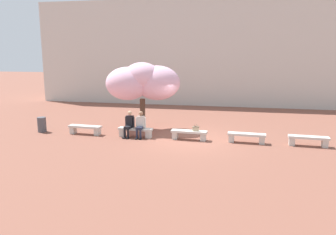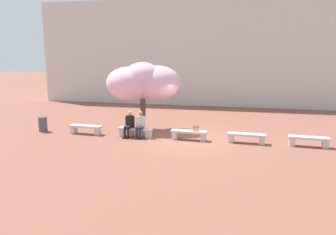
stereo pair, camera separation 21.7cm
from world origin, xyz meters
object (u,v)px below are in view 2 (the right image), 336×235
object	(u,v)px
person_seated_left	(129,123)
person_seated_right	(140,123)
stone_bench_near_west	(135,131)
stone_bench_near_east	(247,137)
handbag	(196,128)
stone_bench_west_end	(86,128)
stone_bench_center	(189,134)
cherry_tree_main	(143,82)
stone_bench_east_end	(309,140)
trash_bin	(43,124)

from	to	relation	value
person_seated_left	person_seated_right	size ratio (longest dim) A/B	1.00
stone_bench_near_west	person_seated_right	bearing A→B (deg)	-10.86
stone_bench_near_east	handbag	xyz separation A→B (m)	(-2.35, -0.02, 0.28)
stone_bench_west_end	person_seated_right	world-z (taller)	person_seated_right
stone_bench_center	person_seated_left	xyz separation A→B (m)	(-2.95, -0.05, 0.40)
cherry_tree_main	stone_bench_east_end	bearing A→B (deg)	-11.68
person_seated_right	handbag	distance (m)	2.70
person_seated_right	cherry_tree_main	distance (m)	2.56
stone_bench_east_end	person_seated_left	distance (m)	8.29
stone_bench_center	person_seated_left	world-z (taller)	person_seated_left
stone_bench_near_west	person_seated_right	size ratio (longest dim) A/B	1.34
stone_bench_east_end	stone_bench_near_west	bearing A→B (deg)	180.00
stone_bench_near_west	cherry_tree_main	xyz separation A→B (m)	(-0.06, 1.66, 2.27)
person_seated_left	handbag	xyz separation A→B (m)	(3.27, 0.03, -0.12)
person_seated_left	stone_bench_near_west	bearing A→B (deg)	10.13
stone_bench_west_end	stone_bench_center	world-z (taller)	same
handbag	trash_bin	distance (m)	8.08
stone_bench_center	stone_bench_near_east	distance (m)	2.66
stone_bench_west_end	stone_bench_east_end	distance (m)	10.65
stone_bench_center	stone_bench_east_end	world-z (taller)	same
stone_bench_center	stone_bench_east_end	size ratio (longest dim) A/B	1.00
stone_bench_near_west	stone_bench_center	size ratio (longest dim) A/B	1.00
stone_bench_near_west	handbag	bearing A→B (deg)	-0.36
person_seated_right	stone_bench_west_end	bearing A→B (deg)	178.96
stone_bench_near_east	person_seated_right	bearing A→B (deg)	-179.39
cherry_tree_main	person_seated_left	bearing A→B (deg)	-97.77
person_seated_left	person_seated_right	xyz separation A→B (m)	(0.57, -0.00, 0.00)
trash_bin	person_seated_right	bearing A→B (deg)	-0.82
person_seated_left	trash_bin	xyz separation A→B (m)	(-4.81, 0.08, -0.31)
cherry_tree_main	trash_bin	xyz separation A→B (m)	(-5.04, -1.64, -2.18)
cherry_tree_main	trash_bin	world-z (taller)	cherry_tree_main
cherry_tree_main	stone_bench_center	bearing A→B (deg)	-31.43
stone_bench_west_end	stone_bench_near_west	world-z (taller)	same
stone_bench_center	handbag	bearing A→B (deg)	-3.39
person_seated_right	cherry_tree_main	world-z (taller)	cherry_tree_main
stone_bench_center	person_seated_right	world-z (taller)	person_seated_right
stone_bench_east_end	trash_bin	size ratio (longest dim) A/B	2.21
stone_bench_west_end	person_seated_left	world-z (taller)	person_seated_left
cherry_tree_main	trash_bin	bearing A→B (deg)	-161.99
stone_bench_center	person_seated_right	xyz separation A→B (m)	(-2.38, -0.05, 0.40)
stone_bench_east_end	person_seated_right	bearing A→B (deg)	-179.60
stone_bench_near_west	stone_bench_near_east	bearing A→B (deg)	0.00
stone_bench_near_west	stone_bench_center	distance (m)	2.66
handbag	person_seated_left	bearing A→B (deg)	-179.41
stone_bench_center	stone_bench_east_end	xyz separation A→B (m)	(5.32, 0.00, 0.00)
stone_bench_center	handbag	size ratio (longest dim) A/B	5.09
person_seated_left	stone_bench_east_end	bearing A→B (deg)	0.36
stone_bench_east_end	trash_bin	distance (m)	13.09
person_seated_right	stone_bench_east_end	bearing A→B (deg)	0.40
stone_bench_west_end	cherry_tree_main	world-z (taller)	cherry_tree_main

